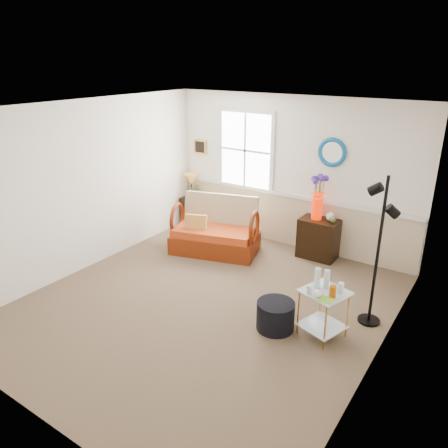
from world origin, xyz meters
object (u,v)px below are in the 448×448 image
Objects in this scene: floor_lamp at (378,253)px; ottoman at (275,316)px; lamp_stand at (191,211)px; cabinet at (318,239)px; loveseat at (215,226)px; side_table at (323,314)px.

ottoman is (-0.92, -0.80, -0.78)m from floor_lamp.
lamp_stand is 0.83× the size of cabinet.
cabinet reaches higher than lamp_stand.
floor_lamp is at bearing -29.61° from loveseat.
lamp_stand is 3.85m from ottoman.
cabinet reaches higher than side_table.
floor_lamp is 1.45m from ottoman.
floor_lamp is (0.39, 0.62, 0.66)m from side_table.
floor_lamp reaches higher than cabinet.
cabinet is (2.72, -0.04, 0.06)m from lamp_stand.
loveseat reaches higher than side_table.
loveseat reaches higher than lamp_stand.
cabinet is 2.25m from side_table.
cabinet is at bearing -0.84° from lamp_stand.
loveseat reaches higher than ottoman.
lamp_stand is 4.20m from side_table.
lamp_stand is at bearing 128.85° from loveseat.
cabinet is 2.28m from ottoman.
loveseat is 0.75× the size of floor_lamp.
floor_lamp reaches higher than ottoman.
ottoman is at bearing -161.02° from side_table.
floor_lamp is (1.31, -1.43, 0.62)m from cabinet.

